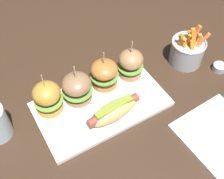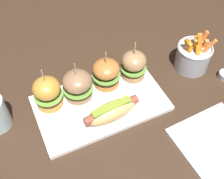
# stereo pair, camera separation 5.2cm
# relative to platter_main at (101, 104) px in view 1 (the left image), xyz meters

# --- Properties ---
(ground_plane) EXTENTS (3.00, 3.00, 0.00)m
(ground_plane) POSITION_rel_platter_main_xyz_m (0.00, 0.00, -0.01)
(ground_plane) COLOR #382619
(platter_main) EXTENTS (0.39, 0.23, 0.01)m
(platter_main) POSITION_rel_platter_main_xyz_m (0.00, 0.00, 0.00)
(platter_main) COLOR white
(platter_main) RESTS_ON ground
(hot_dog) EXTENTS (0.17, 0.07, 0.05)m
(hot_dog) POSITION_rel_platter_main_xyz_m (0.01, -0.06, 0.03)
(hot_dog) COLOR tan
(hot_dog) RESTS_ON platter_main
(slider_far_left) EXTENTS (0.09, 0.09, 0.15)m
(slider_far_left) POSITION_rel_platter_main_xyz_m (-0.14, 0.06, 0.06)
(slider_far_left) COLOR #C98932
(slider_far_left) RESTS_ON platter_main
(slider_center_left) EXTENTS (0.09, 0.09, 0.14)m
(slider_center_left) POSITION_rel_platter_main_xyz_m (-0.05, 0.06, 0.05)
(slider_center_left) COLOR #8E6848
(slider_center_left) RESTS_ON platter_main
(slider_center_right) EXTENTS (0.09, 0.09, 0.14)m
(slider_center_right) POSITION_rel_platter_main_xyz_m (0.05, 0.06, 0.05)
(slider_center_right) COLOR #B46B31
(slider_center_right) RESTS_ON platter_main
(slider_far_right) EXTENTS (0.08, 0.08, 0.14)m
(slider_far_right) POSITION_rel_platter_main_xyz_m (0.14, 0.06, 0.06)
(slider_far_right) COLOR #A0784E
(slider_far_right) RESTS_ON platter_main
(fries_bucket) EXTENTS (0.12, 0.12, 0.14)m
(fries_bucket) POSITION_rel_platter_main_xyz_m (0.35, 0.02, 0.04)
(fries_bucket) COLOR #A8AAB2
(fries_bucket) RESTS_ON ground
(sauce_ramekin) EXTENTS (0.04, 0.04, 0.02)m
(sauce_ramekin) POSITION_rel_platter_main_xyz_m (0.42, -0.07, 0.00)
(sauce_ramekin) COLOR #A8AAB2
(sauce_ramekin) RESTS_ON ground
(side_plate) EXTENTS (0.22, 0.22, 0.01)m
(side_plate) POSITION_rel_platter_main_xyz_m (0.24, -0.26, -0.00)
(side_plate) COLOR white
(side_plate) RESTS_ON ground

